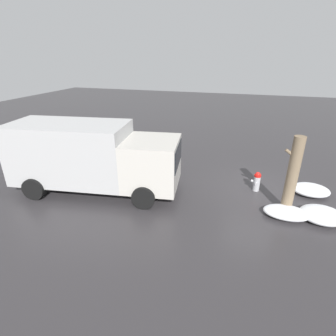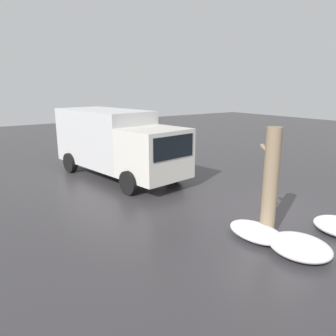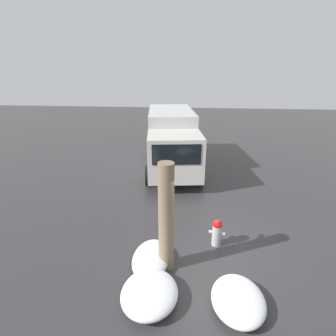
# 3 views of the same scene
# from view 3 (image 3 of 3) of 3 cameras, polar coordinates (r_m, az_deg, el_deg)

# --- Properties ---
(ground_plane) EXTENTS (60.00, 60.00, 0.00)m
(ground_plane) POSITION_cam_3_polar(r_m,az_deg,el_deg) (8.29, 10.38, -16.03)
(ground_plane) COLOR #333033
(fire_hydrant) EXTENTS (0.38, 0.48, 0.86)m
(fire_hydrant) POSITION_cam_3_polar(r_m,az_deg,el_deg) (8.04, 10.58, -13.49)
(fire_hydrant) COLOR #B7B7BC
(fire_hydrant) RESTS_ON ground_plane
(tree_trunk) EXTENTS (0.60, 0.39, 2.92)m
(tree_trunk) POSITION_cam_3_polar(r_m,az_deg,el_deg) (6.58, -0.40, -10.82)
(tree_trunk) COLOR #7F6B51
(tree_trunk) RESTS_ON ground_plane
(delivery_truck) EXTENTS (7.12, 3.32, 2.89)m
(delivery_truck) POSITION_cam_3_polar(r_m,az_deg,el_deg) (13.77, 0.78, 6.64)
(delivery_truck) COLOR beige
(delivery_truck) RESTS_ON ground_plane
(snow_pile_by_hydrant) EXTENTS (1.47, 1.17, 0.41)m
(snow_pile_by_hydrant) POSITION_cam_3_polar(r_m,az_deg,el_deg) (6.56, 15.01, -25.94)
(snow_pile_by_hydrant) COLOR white
(snow_pile_by_hydrant) RESTS_ON ground_plane
(snow_pile_curbside) EXTENTS (1.49, 1.28, 0.44)m
(snow_pile_curbside) POSITION_cam_3_polar(r_m,az_deg,el_deg) (6.50, -4.05, -25.50)
(snow_pile_curbside) COLOR white
(snow_pile_curbside) RESTS_ON ground_plane
(snow_pile_by_tree) EXTENTS (1.59, 0.97, 0.38)m
(snow_pile_by_tree) POSITION_cam_3_polar(r_m,az_deg,el_deg) (7.39, -3.74, -19.03)
(snow_pile_by_tree) COLOR white
(snow_pile_by_tree) RESTS_ON ground_plane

